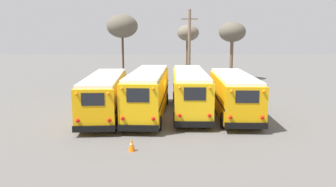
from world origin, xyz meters
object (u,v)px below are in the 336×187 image
object	(u,v)px
school_bus_3	(232,93)
bare_tree_1	(231,33)
school_bus_0	(104,94)
utility_pole	(188,48)
school_bus_2	(188,90)
traffic_cone	(130,145)
bare_tree_0	(187,35)
bare_tree_2	(121,26)
school_bus_1	(147,92)

from	to	relation	value
school_bus_3	bare_tree_1	size ratio (longest dim) A/B	1.26
school_bus_0	school_bus_3	size ratio (longest dim) A/B	1.09
school_bus_0	utility_pole	world-z (taller)	utility_pole
school_bus_2	traffic_cone	size ratio (longest dim) A/B	15.89
utility_pole	bare_tree_0	bearing A→B (deg)	90.19
utility_pole	bare_tree_1	bearing A→B (deg)	48.54
utility_pole	bare_tree_2	world-z (taller)	utility_pole
school_bus_0	school_bus_1	bearing A→B (deg)	6.88
school_bus_0	traffic_cone	xyz separation A→B (m)	(2.69, -7.30, -1.27)
traffic_cone	school_bus_2	bearing A→B (deg)	67.75
school_bus_0	bare_tree_0	xyz separation A→B (m)	(6.86, 15.36, 4.22)
bare_tree_2	traffic_cone	bearing A→B (deg)	-81.44
bare_tree_0	bare_tree_2	distance (m)	8.22
utility_pole	bare_tree_2	size ratio (longest dim) A/B	1.03
bare_tree_0	bare_tree_2	bearing A→B (deg)	165.29
school_bus_0	school_bus_3	xyz separation A→B (m)	(9.26, 0.17, 0.04)
school_bus_3	school_bus_1	bearing A→B (deg)	178.08
school_bus_3	bare_tree_0	size ratio (longest dim) A/B	1.35
school_bus_1	utility_pole	distance (m)	13.68
bare_tree_2	traffic_cone	size ratio (longest dim) A/B	12.36
school_bus_0	school_bus_2	distance (m)	6.29
school_bus_1	school_bus_2	distance (m)	3.20
school_bus_1	bare_tree_0	distance (m)	15.99
bare_tree_1	utility_pole	bearing A→B (deg)	-131.46
school_bus_2	bare_tree_0	xyz separation A→B (m)	(0.68, 14.15, 4.13)
school_bus_0	school_bus_3	world-z (taller)	school_bus_3
school_bus_1	bare_tree_2	xyz separation A→B (m)	(-4.12, 17.06, 5.13)
school_bus_2	bare_tree_1	size ratio (longest dim) A/B	1.42
school_bus_3	traffic_cone	size ratio (longest dim) A/B	14.08
bare_tree_2	bare_tree_0	bearing A→B (deg)	-14.71
bare_tree_0	bare_tree_1	xyz separation A→B (m)	(6.02, 4.68, 0.31)
school_bus_0	bare_tree_0	world-z (taller)	bare_tree_0
school_bus_1	bare_tree_2	size ratio (longest dim) A/B	1.29
school_bus_0	traffic_cone	bearing A→B (deg)	-69.76
school_bus_0	school_bus_1	xyz separation A→B (m)	(3.09, 0.37, 0.13)
utility_pole	bare_tree_1	xyz separation A→B (m)	(6.01, 6.80, 1.73)
school_bus_3	utility_pole	distance (m)	13.58
bare_tree_0	bare_tree_2	xyz separation A→B (m)	(-7.89, 2.07, 1.04)
school_bus_1	utility_pole	size ratio (longest dim) A/B	1.25
bare_tree_0	utility_pole	bearing A→B (deg)	-89.81
school_bus_1	traffic_cone	xyz separation A→B (m)	(-0.39, -7.67, -1.41)
school_bus_2	bare_tree_1	bearing A→B (deg)	70.41
school_bus_2	bare_tree_0	bearing A→B (deg)	87.23
bare_tree_2	traffic_cone	world-z (taller)	bare_tree_2
bare_tree_0	bare_tree_1	size ratio (longest dim) A/B	0.93
school_bus_3	bare_tree_1	bearing A→B (deg)	79.70
bare_tree_0	traffic_cone	distance (m)	23.69
school_bus_1	school_bus_3	xyz separation A→B (m)	(6.18, -0.21, -0.10)
bare_tree_1	traffic_cone	distance (m)	29.75
traffic_cone	school_bus_3	bearing A→B (deg)	48.66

